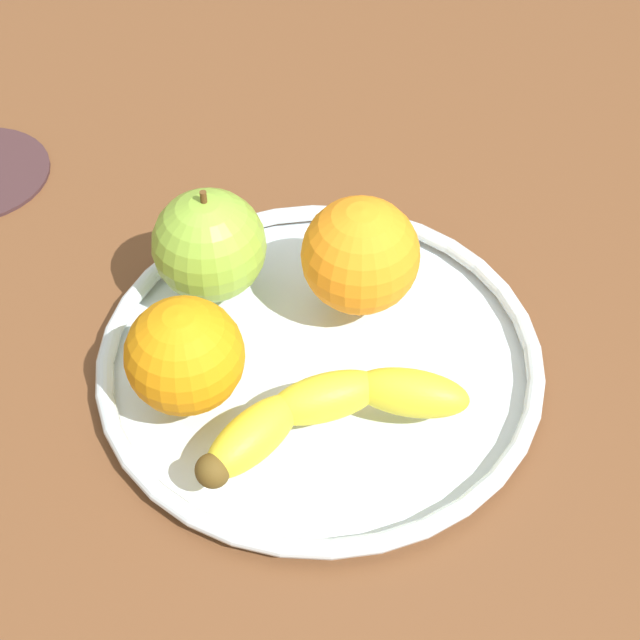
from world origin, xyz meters
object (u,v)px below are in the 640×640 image
orange_back_left (360,256)px  banana (326,411)px  fruit_bowl (320,359)px  apple (209,245)px  orange_back_right (185,356)px

orange_back_left → banana: bearing=64.3°
fruit_bowl → banana: 6.53cm
apple → orange_back_right: bearing=71.7°
orange_back_left → fruit_bowl: bearing=47.4°
apple → orange_back_left: apple is taller
apple → orange_back_right: (2.99, 9.04, -0.19)cm
banana → orange_back_left: size_ratio=2.28×
banana → apple: bearing=-75.5°
apple → fruit_bowl: bearing=127.7°
fruit_bowl → orange_back_left: size_ratio=3.72×
banana → apple: (4.73, -13.52, 2.37)cm
fruit_bowl → orange_back_left: 7.39cm
fruit_bowl → apple: 10.66cm
apple → banana: bearing=109.3°
banana → orange_back_right: size_ratio=2.46×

